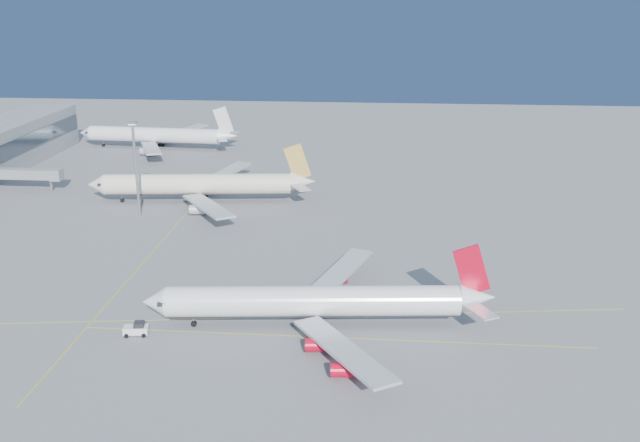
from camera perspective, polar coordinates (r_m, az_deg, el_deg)
The scene contains 8 objects.
ground at distance 139.72m, azimuth -0.50°, elevation -6.57°, with size 500.00×500.00×0.00m, color slate.
jet_bridge at distance 230.71m, azimuth -22.39°, elevation 3.49°, with size 23.60×3.60×6.90m.
taxiway_lines at distance 147.44m, azimuth -5.99°, elevation -5.29°, with size 118.86×140.00×0.02m.
airliner_virgin at distance 128.89m, azimuth 0.04°, elevation -6.48°, with size 63.74×56.99×15.72m.
airliner_etihad at distance 205.03m, azimuth -9.38°, elevation 2.91°, with size 64.68×59.43×16.88m.
airliner_third at distance 277.14m, azimuth -12.85°, elevation 6.70°, with size 62.27×57.31×16.70m.
pushback_tug at distance 131.39m, azimuth -14.47°, elevation -8.36°, with size 4.55×3.12×2.41m.
light_mast at distance 193.18m, azimuth -14.55°, elevation 4.65°, with size 2.21×2.21×25.51m.
Camera 1 is at (12.19, -126.12, 58.89)m, focal length 40.00 mm.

